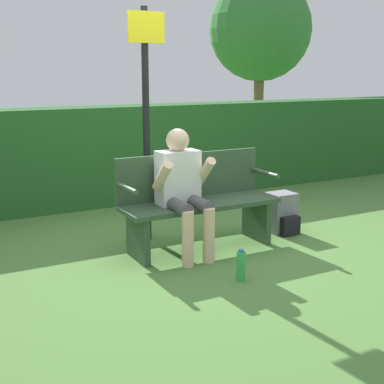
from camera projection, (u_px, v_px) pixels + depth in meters
ground_plane at (200, 249)px, 5.32m from camera, size 40.00×40.00×0.00m
hedge_back at (117, 155)px, 7.13m from camera, size 12.00×0.56×1.28m
park_bench at (197, 201)px, 5.27m from camera, size 1.58×0.50×0.94m
person_seated at (183, 185)px, 5.03m from camera, size 0.53×0.57×1.21m
backpack at (282, 214)px, 5.85m from camera, size 0.29×0.34×0.44m
water_bottle at (241, 266)px, 4.50m from camera, size 0.08×0.08×0.27m
signpost at (146, 110)px, 5.33m from camera, size 0.38×0.09×2.34m
tree at (260, 30)px, 12.15m from camera, size 2.32×2.32×3.81m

